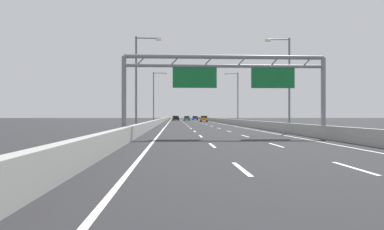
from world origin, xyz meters
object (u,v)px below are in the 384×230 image
(streetlamp_right_far, at_px, (237,95))
(black_car, at_px, (176,118))
(green_car, at_px, (187,118))
(streetlamp_left_mid, at_px, (139,78))
(streetlamp_right_mid, at_px, (287,79))
(blue_car, at_px, (195,118))
(orange_car, at_px, (204,119))
(streetlamp_left_far, at_px, (155,95))
(sign_gantry, at_px, (227,75))
(yellow_car, at_px, (175,118))

(streetlamp_right_far, relative_size, black_car, 2.03)
(green_car, relative_size, black_car, 0.96)
(streetlamp_left_mid, xyz_separation_m, streetlamp_right_mid, (14.93, 0.00, 0.00))
(streetlamp_right_far, distance_m, blue_car, 64.76)
(streetlamp_right_far, distance_m, green_car, 51.38)
(orange_car, distance_m, blue_car, 34.61)
(green_car, distance_m, blue_car, 14.26)
(streetlamp_left_far, height_order, green_car, streetlamp_left_far)
(streetlamp_right_mid, bearing_deg, streetlamp_left_mid, 180.00)
(black_car, bearing_deg, streetlamp_left_mid, -92.90)
(sign_gantry, xyz_separation_m, orange_car, (3.67, 68.68, -4.03))
(streetlamp_left_far, distance_m, streetlamp_right_far, 14.93)
(green_car, bearing_deg, blue_car, 76.10)
(orange_car, distance_m, yellow_car, 35.72)
(orange_car, bearing_deg, streetlamp_right_mid, -86.56)
(green_car, bearing_deg, yellow_car, 105.09)
(streetlamp_left_mid, height_order, green_car, streetlamp_left_mid)
(streetlamp_left_mid, height_order, blue_car, streetlamp_left_mid)
(sign_gantry, bearing_deg, yellow_car, 92.19)
(sign_gantry, distance_m, streetlamp_left_mid, 11.37)
(sign_gantry, bearing_deg, streetlamp_left_mid, 132.23)
(streetlamp_right_mid, distance_m, orange_car, 60.56)
(green_car, height_order, yellow_car, yellow_car)
(streetlamp_right_mid, xyz_separation_m, streetlamp_left_far, (-14.93, 30.41, 0.00))
(streetlamp_left_far, height_order, orange_car, streetlamp_left_far)
(streetlamp_right_far, bearing_deg, green_car, 98.38)
(sign_gantry, bearing_deg, black_car, 92.33)
(streetlamp_right_mid, distance_m, black_car, 80.82)
(black_car, bearing_deg, green_car, 17.58)
(streetlamp_left_mid, relative_size, green_car, 2.12)
(streetlamp_left_mid, height_order, black_car, streetlamp_left_mid)
(streetlamp_left_mid, bearing_deg, sign_gantry, -47.77)
(black_car, height_order, yellow_car, black_car)
(sign_gantry, height_order, orange_car, sign_gantry)
(green_car, relative_size, yellow_car, 1.03)
(streetlamp_left_mid, height_order, streetlamp_right_far, same)
(streetlamp_right_mid, relative_size, blue_car, 2.14)
(sign_gantry, relative_size, blue_car, 3.57)
(streetlamp_left_mid, distance_m, orange_car, 61.50)
(black_car, bearing_deg, streetlamp_left_far, -94.67)
(streetlamp_left_far, relative_size, yellow_car, 2.18)
(streetlamp_left_far, height_order, blue_car, streetlamp_left_far)
(streetlamp_left_far, relative_size, blue_car, 2.14)
(streetlamp_right_far, bearing_deg, blue_car, 93.58)
(streetlamp_left_far, height_order, yellow_car, streetlamp_left_far)
(sign_gantry, height_order, yellow_car, sign_gantry)
(streetlamp_right_mid, distance_m, green_car, 81.51)
(streetlamp_left_mid, distance_m, streetlamp_left_far, 30.41)
(streetlamp_left_far, distance_m, blue_car, 65.55)
(black_car, bearing_deg, streetlamp_right_mid, -82.25)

